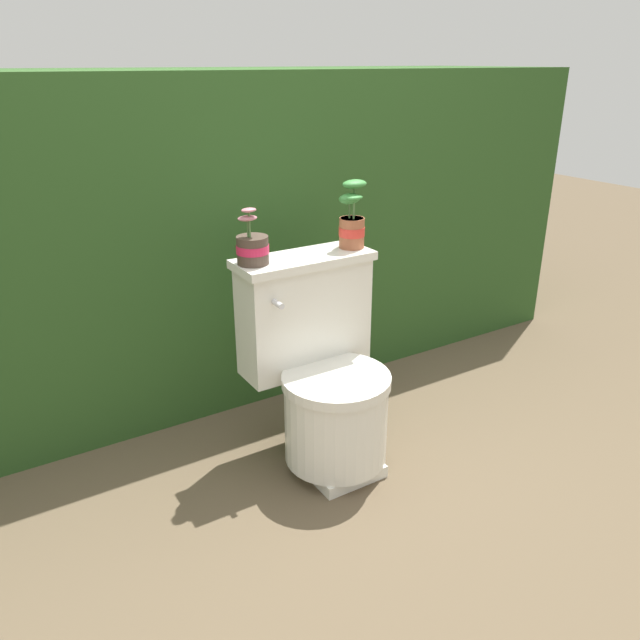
# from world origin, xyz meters

# --- Properties ---
(ground_plane) EXTENTS (12.00, 12.00, 0.00)m
(ground_plane) POSITION_xyz_m (0.00, 0.00, 0.00)
(ground_plane) COLOR brown
(hedge_backdrop) EXTENTS (3.56, 0.96, 1.35)m
(hedge_backdrop) POSITION_xyz_m (0.00, 1.06, 0.68)
(hedge_backdrop) COLOR #284C1E
(hedge_backdrop) RESTS_ON ground
(toilet) EXTENTS (0.50, 0.50, 0.75)m
(toilet) POSITION_xyz_m (0.03, 0.10, 0.34)
(toilet) COLOR silver
(toilet) RESTS_ON ground
(potted_plant_left) EXTENTS (0.11, 0.11, 0.19)m
(potted_plant_left) POSITION_xyz_m (-0.16, 0.23, 0.81)
(potted_plant_left) COLOR #47382D
(potted_plant_left) RESTS_ON toilet
(potted_plant_midleft) EXTENTS (0.11, 0.09, 0.24)m
(potted_plant_midleft) POSITION_xyz_m (0.23, 0.22, 0.85)
(potted_plant_midleft) COLOR #9E5638
(potted_plant_midleft) RESTS_ON toilet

